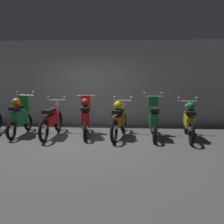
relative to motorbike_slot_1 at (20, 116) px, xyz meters
The scene contains 8 objects.
ground_plane 2.18m from the motorbike_slot_1, 19.21° to the right, with size 80.00×80.00×0.00m, color #4C4C4F.
back_wall 2.81m from the motorbike_slot_1, 41.46° to the left, with size 16.00×0.30×2.95m, color #9EA0A3.
motorbike_slot_1 is the anchor object (origin of this frame).
motorbike_slot_2 1.00m from the motorbike_slot_1, ahead, with size 0.59×1.95×1.15m.
motorbike_slot_3 1.99m from the motorbike_slot_1, ahead, with size 0.56×1.68×1.18m.
motorbike_slot_4 2.99m from the motorbike_slot_1, ahead, with size 0.60×1.94×1.15m.
motorbike_slot_5 3.98m from the motorbike_slot_1, ahead, with size 0.59×1.68×1.29m.
motorbike_slot_6 4.98m from the motorbike_slot_1, ahead, with size 0.59×1.95×1.15m.
Camera 1 is at (1.23, -6.70, 1.97)m, focal length 41.14 mm.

